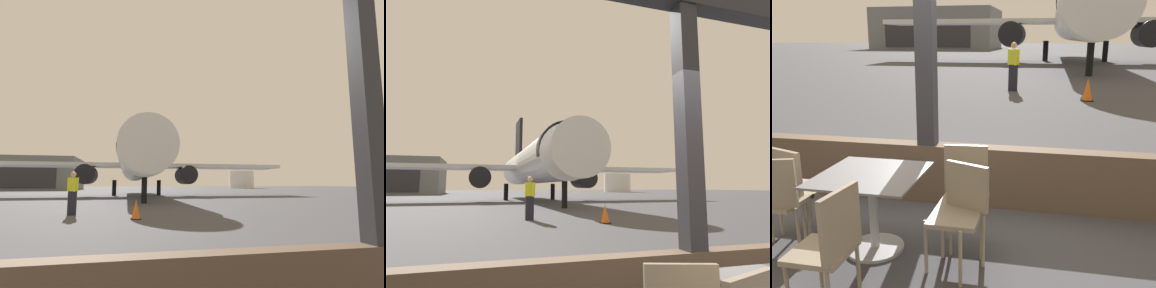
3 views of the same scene
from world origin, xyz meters
TOP-DOWN VIEW (x-y plane):
  - ground_plane at (0.00, 40.00)m, footprint 220.00×220.00m
  - airplane at (3.29, 28.35)m, footprint 31.18×29.66m
  - ground_crew_worker at (0.04, 10.46)m, footprint 0.40×0.54m
  - traffic_cone at (2.50, 8.49)m, footprint 0.36×0.36m
  - distant_hangar at (-19.37, 71.20)m, footprint 21.45×16.56m
  - fuel_storage_tank at (35.45, 80.81)m, footprint 7.29×7.29m

SIDE VIEW (x-z plane):
  - ground_plane at x=0.00m, z-range 0.00..0.00m
  - traffic_cone at x=2.50m, z-range -0.02..0.68m
  - ground_crew_worker at x=0.04m, z-range 0.03..1.77m
  - fuel_storage_tank at x=35.45m, z-range 0.00..5.00m
  - airplane at x=3.29m, z-range -1.69..8.58m
  - distant_hangar at x=-19.37m, z-range 0.00..7.04m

